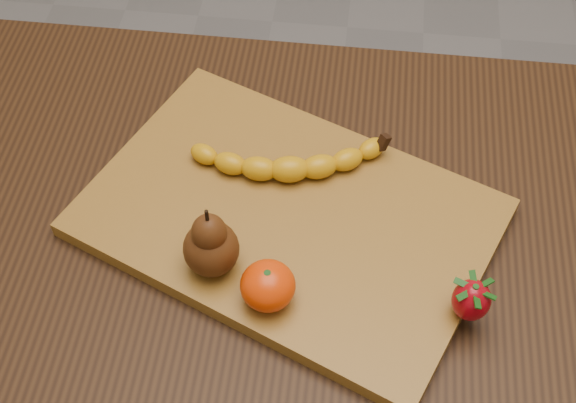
% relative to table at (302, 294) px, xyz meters
% --- Properties ---
extents(table, '(1.00, 0.70, 0.76)m').
position_rel_table_xyz_m(table, '(0.00, 0.00, 0.00)').
color(table, black).
rests_on(table, ground).
extents(cutting_board, '(0.53, 0.45, 0.02)m').
position_rel_table_xyz_m(cutting_board, '(-0.02, 0.03, 0.11)').
color(cutting_board, brown).
rests_on(cutting_board, table).
extents(banana, '(0.21, 0.08, 0.03)m').
position_rel_table_xyz_m(banana, '(-0.03, 0.09, 0.13)').
color(banana, '#CD9209').
rests_on(banana, cutting_board).
extents(pear, '(0.08, 0.08, 0.09)m').
position_rel_table_xyz_m(pear, '(-0.09, -0.05, 0.16)').
color(pear, '#47230B').
rests_on(pear, cutting_board).
extents(mandarin, '(0.07, 0.07, 0.05)m').
position_rel_table_xyz_m(mandarin, '(-0.03, -0.08, 0.14)').
color(mandarin, '#DD3502').
rests_on(mandarin, cutting_board).
extents(strawberry, '(0.05, 0.05, 0.05)m').
position_rel_table_xyz_m(strawberry, '(0.18, -0.07, 0.14)').
color(strawberry, '#95040E').
rests_on(strawberry, cutting_board).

